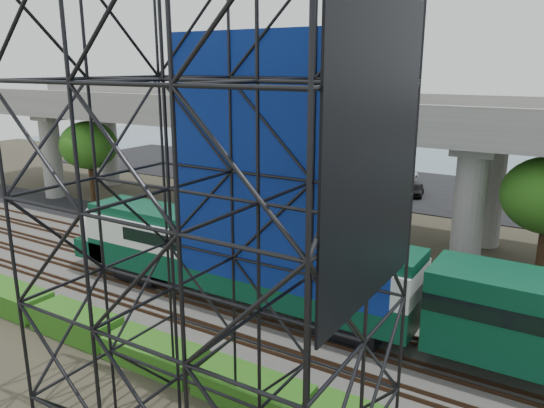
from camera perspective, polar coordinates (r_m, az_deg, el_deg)
The scene contains 13 objects.
ground at distance 27.52m, azimuth -7.68°, elevation -12.14°, with size 140.00×140.00×0.00m, color #474233.
ballast_bed at distance 28.88m, azimuth -5.15°, elevation -10.49°, with size 90.00×12.00×0.20m, color slate.
service_road at distance 35.53m, azimuth 3.09°, elevation -5.61°, with size 90.00×5.00×0.08m, color black.
parking_lot at distance 56.50m, azimuth 14.59°, elevation 1.63°, with size 90.00×18.00×0.08m, color black.
harbor_water at distance 77.47m, azimuth 19.49°, elevation 4.70°, with size 140.00×40.00×0.03m, color #476375.
rail_tracks at distance 28.81m, azimuth -5.15°, elevation -10.16°, with size 90.00×9.52×0.16m.
commuter_train at distance 26.26m, azimuth -0.12°, elevation -6.46°, with size 29.30×3.06×4.30m.
overpass at distance 38.59m, azimuth 6.85°, elevation 8.43°, with size 80.00×12.00×12.40m.
scaffold_tower at distance 14.66m, azimuth -6.32°, elevation -4.90°, with size 9.36×6.36×15.00m.
hedge_strip at distance 23.87m, azimuth -12.53°, elevation -15.33°, with size 34.60×1.80×1.20m.
trees at distance 41.11m, azimuth 1.27°, elevation 5.19°, with size 40.94×16.94×7.69m.
suv at distance 41.67m, azimuth -10.87°, elevation -1.59°, with size 2.60×5.64×1.57m, color black.
parked_cars at distance 56.33m, azimuth 13.56°, elevation 2.35°, with size 36.10×9.95×1.32m.
Camera 1 is at (15.81, -18.82, 12.38)m, focal length 35.00 mm.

